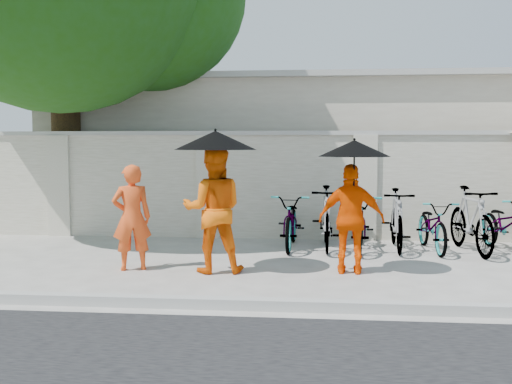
{
  "coord_description": "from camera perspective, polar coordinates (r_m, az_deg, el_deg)",
  "views": [
    {
      "loc": [
        0.96,
        -7.84,
        1.82
      ],
      "look_at": [
        0.15,
        0.75,
        1.1
      ],
      "focal_mm": 40.0,
      "sensor_mm": 36.0,
      "label": 1
    }
  ],
  "objects": [
    {
      "name": "bike_5",
      "position": [
        10.22,
        20.7,
        -2.63
      ],
      "size": [
        0.73,
        1.9,
        1.12
      ],
      "primitive_type": "imported",
      "rotation": [
        0.0,
        0.0,
        0.11
      ],
      "color": "gray",
      "rests_on": "ground"
    },
    {
      "name": "parasol_center",
      "position": [
        7.97,
        -4.07,
        5.18
      ],
      "size": [
        1.15,
        1.15,
        0.99
      ],
      "color": "black",
      "rests_on": "ground"
    },
    {
      "name": "bike_4",
      "position": [
        10.19,
        17.26,
        -3.24
      ],
      "size": [
        0.68,
        1.7,
        0.88
      ],
      "primitive_type": "imported",
      "rotation": [
        0.0,
        0.0,
        0.06
      ],
      "color": "gray",
      "rests_on": "ground"
    },
    {
      "name": "bike_0",
      "position": [
        10.03,
        3.61,
        -2.9
      ],
      "size": [
        0.71,
        1.86,
        0.97
      ],
      "primitive_type": "imported",
      "rotation": [
        0.0,
        0.0,
        -0.04
      ],
      "color": "gray",
      "rests_on": "ground"
    },
    {
      "name": "ground",
      "position": [
        8.1,
        -1.58,
        -8.21
      ],
      "size": [
        80.0,
        80.0,
        0.0
      ],
      "primitive_type": "plane",
      "color": "beige"
    },
    {
      "name": "monk_right",
      "position": [
        8.12,
        9.52,
        -2.68
      ],
      "size": [
        0.93,
        0.44,
        1.55
      ],
      "primitive_type": "imported",
      "rotation": [
        0.0,
        0.0,
        3.07
      ],
      "color": "#FF4F00",
      "rests_on": "ground"
    },
    {
      "name": "monk_center",
      "position": [
        8.11,
        -4.29,
        -1.75
      ],
      "size": [
        0.96,
        0.8,
        1.8
      ],
      "primitive_type": "imported",
      "rotation": [
        0.0,
        0.0,
        3.28
      ],
      "color": "#FF6609",
      "rests_on": "ground"
    },
    {
      "name": "bike_6",
      "position": [
        10.49,
        23.74,
        -3.04
      ],
      "size": [
        0.86,
        1.85,
        0.94
      ],
      "primitive_type": "imported",
      "rotation": [
        0.0,
        0.0,
        0.14
      ],
      "color": "gray",
      "rests_on": "ground"
    },
    {
      "name": "bike_2",
      "position": [
        9.98,
        10.52,
        -2.97
      ],
      "size": [
        0.84,
        1.92,
        0.98
      ],
      "primitive_type": "imported",
      "rotation": [
        0.0,
        0.0,
        -0.1
      ],
      "color": "gray",
      "rests_on": "ground"
    },
    {
      "name": "compound_wall",
      "position": [
        11.07,
        5.57,
        0.5
      ],
      "size": [
        20.0,
        0.3,
        2.0
      ],
      "primitive_type": "cube",
      "color": "silver",
      "rests_on": "ground"
    },
    {
      "name": "bike_3",
      "position": [
        10.11,
        13.89,
        -2.71
      ],
      "size": [
        0.59,
        1.79,
        1.06
      ],
      "primitive_type": "imported",
      "rotation": [
        0.0,
        0.0,
        -0.06
      ],
      "color": "gray",
      "rests_on": "ground"
    },
    {
      "name": "parasol_right",
      "position": [
        7.98,
        9.81,
        4.32
      ],
      "size": [
        0.99,
        0.99,
        1.0
      ],
      "color": "black",
      "rests_on": "ground"
    },
    {
      "name": "monk_left",
      "position": [
        8.44,
        -12.32,
        -2.5
      ],
      "size": [
        0.66,
        0.55,
        1.53
      ],
      "primitive_type": "imported",
      "rotation": [
        0.0,
        0.0,
        3.52
      ],
      "color": "#FD531B",
      "rests_on": "ground"
    },
    {
      "name": "kerb",
      "position": [
        6.46,
        -3.43,
        -11.05
      ],
      "size": [
        40.0,
        0.16,
        0.12
      ],
      "primitive_type": "cube",
      "color": "#A5A49F",
      "rests_on": "ground"
    },
    {
      "name": "building_behind",
      "position": [
        14.88,
        9.4,
        3.85
      ],
      "size": [
        14.0,
        6.0,
        3.2
      ],
      "primitive_type": "cube",
      "color": "beige",
      "rests_on": "ground"
    },
    {
      "name": "bike_1",
      "position": [
        9.99,
        7.06,
        -2.57
      ],
      "size": [
        0.53,
        1.83,
        1.1
      ],
      "primitive_type": "imported",
      "rotation": [
        0.0,
        0.0,
        -0.01
      ],
      "color": "gray",
      "rests_on": "ground"
    }
  ]
}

